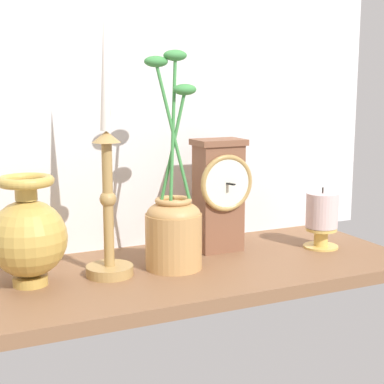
% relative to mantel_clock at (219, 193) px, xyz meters
% --- Properties ---
extents(ground_plane, '(1.00, 0.36, 0.02)m').
position_rel_mantel_clock_xyz_m(ground_plane, '(-0.18, -0.07, -0.13)').
color(ground_plane, brown).
extents(back_wall, '(1.20, 0.02, 0.65)m').
position_rel_mantel_clock_xyz_m(back_wall, '(-0.18, 0.11, 0.21)').
color(back_wall, silver).
rests_on(back_wall, ground_plane).
extents(mantel_clock, '(0.11, 0.09, 0.23)m').
position_rel_mantel_clock_xyz_m(mantel_clock, '(0.00, 0.00, 0.00)').
color(mantel_clock, brown).
rests_on(mantel_clock, ground_plane).
extents(candlestick_tall_left, '(0.08, 0.08, 0.45)m').
position_rel_mantel_clock_xyz_m(candlestick_tall_left, '(-0.25, -0.06, 0.03)').
color(candlestick_tall_left, '#A9844B').
rests_on(candlestick_tall_left, ground_plane).
extents(brass_vase_bulbous, '(0.13, 0.13, 0.19)m').
position_rel_mantel_clock_xyz_m(brass_vase_bulbous, '(-0.39, -0.06, -0.03)').
color(brass_vase_bulbous, gold).
rests_on(brass_vase_bulbous, ground_plane).
extents(brass_vase_jar, '(0.10, 0.10, 0.40)m').
position_rel_mantel_clock_xyz_m(brass_vase_jar, '(-0.13, -0.07, -0.03)').
color(brass_vase_jar, tan).
rests_on(brass_vase_jar, ground_plane).
extents(pillar_candle_front, '(0.07, 0.07, 0.13)m').
position_rel_mantel_clock_xyz_m(pillar_candle_front, '(0.20, -0.08, -0.05)').
color(pillar_candle_front, '#D9B559').
rests_on(pillar_candle_front, ground_plane).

